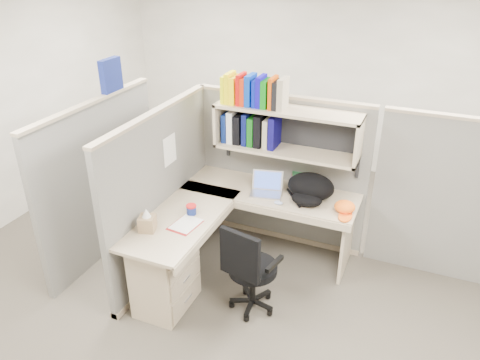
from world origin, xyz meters
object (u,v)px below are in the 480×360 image
at_px(laptop, 266,185).
at_px(backpack, 309,189).
at_px(desk, 195,253).
at_px(snack_canister, 191,209).
at_px(task_chair, 250,281).

relative_size(laptop, backpack, 0.67).
height_order(desk, snack_canister, snack_canister).
height_order(backpack, snack_canister, backpack).
height_order(laptop, task_chair, laptop).
bearing_deg(snack_canister, backpack, 34.75).
xyz_separation_m(snack_canister, task_chair, (0.66, -0.21, -0.46)).
xyz_separation_m(backpack, task_chair, (-0.26, -0.84, -0.55)).
relative_size(laptop, task_chair, 0.34).
xyz_separation_m(desk, snack_canister, (-0.11, 0.17, 0.34)).
relative_size(desk, task_chair, 1.94).
xyz_separation_m(backpack, snack_canister, (-0.92, -0.64, -0.08)).
distance_m(desk, snack_canister, 0.39).
bearing_deg(laptop, backpack, -8.54).
relative_size(backpack, task_chair, 0.50).
bearing_deg(desk, laptop, 63.48).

